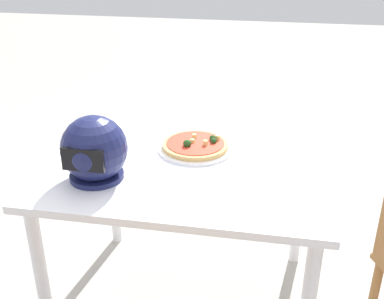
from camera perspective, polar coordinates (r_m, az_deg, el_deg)
The scene contains 4 objects.
dining_table at distance 1.94m, azimuth -0.40°, elevation -3.37°, with size 1.08×0.92×0.75m.
pizza_plate at distance 1.96m, azimuth 0.39°, elevation 0.12°, with size 0.31×0.31×0.01m, color white.
pizza at distance 1.95m, azimuth 0.43°, elevation 0.58°, with size 0.27×0.27×0.05m.
motorcycle_helmet at distance 1.74m, azimuth -11.62°, elevation -0.04°, with size 0.24×0.24×0.24m.
Camera 1 is at (-0.32, 1.66, 1.60)m, focal length 44.58 mm.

